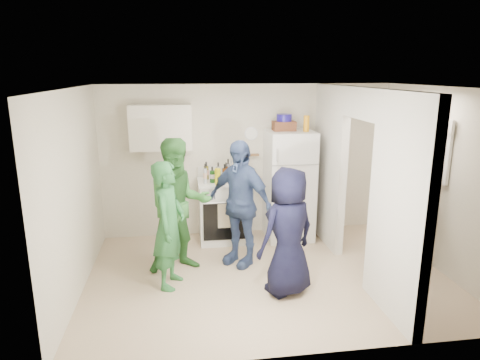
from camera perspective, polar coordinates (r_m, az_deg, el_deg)
The scene contains 37 objects.
floor at distance 5.96m, azimuth 3.67°, elevation -12.57°, with size 4.80×4.80×0.00m, color tan.
wall_back at distance 7.14m, azimuth 1.05°, elevation 2.64°, with size 4.80×4.80×0.00m, color silver.
wall_front at distance 3.95m, azimuth 9.01°, elevation -7.29°, with size 4.80×4.80×0.00m, color silver.
wall_left at distance 5.55m, azimuth -21.18°, elevation -1.76°, with size 3.40×3.40×0.00m, color silver.
wall_right at distance 6.45m, azimuth 25.23°, elevation -0.02°, with size 3.40×3.40×0.00m, color silver.
ceiling at distance 5.33m, azimuth 4.10°, elevation 12.19°, with size 4.80×4.80×0.00m, color white.
partition_pier_back at distance 6.87m, azimuth 11.80°, elevation 1.87°, with size 0.12×1.20×2.50m, color silver.
partition_pier_front at distance 4.93m, azimuth 20.41°, elevation -3.64°, with size 0.12×1.20×2.50m, color silver.
partition_header at distance 5.71m, azimuth 16.09°, elevation 9.81°, with size 0.12×1.00×0.40m, color silver.
stove at distance 6.96m, azimuth -2.11°, elevation -4.07°, with size 0.84×0.70×1.00m, color white.
upper_cabinet at distance 6.78m, azimuth -10.52°, elevation 6.92°, with size 0.95×0.34×0.70m, color silver.
fridge at distance 7.01m, azimuth 6.57°, elevation -0.71°, with size 0.73×0.71×1.78m, color white.
wicker_basket at distance 6.85m, azimuth 5.88°, elevation 7.19°, with size 0.35×0.25×0.15m, color brown.
blue_bowl at distance 6.83m, azimuth 5.91°, elevation 8.27°, with size 0.24×0.24×0.11m, color navy.
yellow_cup_stack_top at distance 6.78m, azimuth 8.84°, elevation 7.45°, with size 0.09×0.09×0.25m, color orange.
wall_clock at distance 7.05m, azimuth 1.50°, elevation 6.20°, with size 0.22×0.22×0.03m, color white.
spice_shelf at distance 7.07m, azimuth 1.12°, elevation 3.35°, with size 0.35×0.08×0.03m, color olive.
nook_window at distance 6.52m, azimuth 24.51°, elevation 3.81°, with size 0.03×0.70×0.80m, color black.
nook_window_frame at distance 6.52m, azimuth 24.39°, elevation 3.81°, with size 0.04×0.76×0.86m, color white.
nook_valance at distance 6.46m, azimuth 24.52°, elevation 6.86°, with size 0.04×0.82×0.18m, color white.
yellow_cup_stack_stove at distance 6.57m, azimuth -2.99°, elevation 0.47°, with size 0.09×0.09×0.25m, color yellow.
red_cup at distance 6.64m, azimuth -0.08°, elevation 0.06°, with size 0.09×0.09×0.12m, color red.
person_green_left at distance 5.47m, azimuth -9.44°, elevation -5.95°, with size 0.60×0.39×1.64m, color #2A6934.
person_green_center at distance 5.85m, azimuth -8.11°, elevation -3.44°, with size 0.90×0.70×1.85m, color #39823A.
person_denim at distance 6.00m, azimuth -0.08°, elevation -3.12°, with size 1.05×0.44×1.79m, color #39557D.
person_navy at distance 5.26m, azimuth 6.42°, elevation -6.89°, with size 0.78×0.51×1.60m, color black.
person_nook at distance 6.34m, azimuth 20.69°, elevation -4.28°, with size 1.00×0.57×1.54m, color black.
bottle_a at distance 6.89m, azimuth -4.52°, elevation 1.25°, with size 0.08×0.08×0.29m, color #676114.
bottle_b at distance 6.68m, azimuth -3.71°, elevation 0.71°, with size 0.08×0.08×0.25m, color #1B501A.
bottle_c at distance 6.95m, azimuth -2.90°, elevation 1.28°, with size 0.07×0.07×0.26m, color #B4B9C3.
bottle_d at distance 6.76m, azimuth -2.05°, elevation 0.99°, with size 0.08×0.08×0.28m, color #653311.
bottle_e at distance 6.97m, azimuth -1.59°, elevation 1.56°, with size 0.07×0.07×0.31m, color gray.
bottle_f at distance 6.84m, azimuth -0.55°, elevation 1.11°, with size 0.07×0.07×0.26m, color #123414.
bottle_g at distance 6.93m, azimuth -0.11°, elevation 1.52°, with size 0.06×0.06×0.32m, color olive.
bottle_h at distance 6.63m, azimuth -4.65°, elevation 0.86°, with size 0.06×0.06×0.32m, color #A9ABB6.
bottle_i at distance 6.88m, azimuth -1.87°, elevation 1.23°, with size 0.06×0.06×0.28m, color #522D0E.
bottle_j at distance 6.73m, azimuth 0.46°, elevation 0.84°, with size 0.07×0.07×0.25m, color #1B501E.
Camera 1 is at (-1.12, -5.20, 2.69)m, focal length 32.00 mm.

